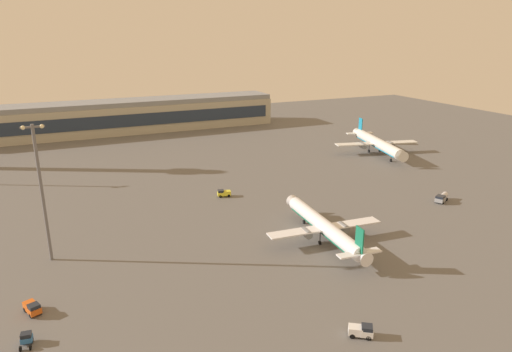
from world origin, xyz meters
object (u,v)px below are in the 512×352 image
object	(u,v)px
airplane_taxiway_distant	(324,227)
apron_light_central	(41,187)
cargo_loader	(224,193)
airplane_terminal_side	(377,143)
maintenance_van	(32,308)
baggage_tractor	(361,331)
fuel_truck	(442,197)
pushback_tug	(26,339)

from	to	relation	value
airplane_taxiway_distant	apron_light_central	bearing A→B (deg)	168.94
cargo_loader	apron_light_central	world-z (taller)	apron_light_central
airplane_terminal_side	apron_light_central	xyz separation A→B (m)	(-129.83, -47.61, 13.14)
maintenance_van	cargo_loader	size ratio (longest dim) A/B	1.02
airplane_taxiway_distant	apron_light_central	distance (m)	66.15
baggage_tractor	airplane_terminal_side	bearing A→B (deg)	174.92
airplane_taxiway_distant	maintenance_van	bearing A→B (deg)	-171.99
airplane_taxiway_distant	maintenance_van	distance (m)	66.31
airplane_terminal_side	apron_light_central	distance (m)	138.91
maintenance_van	fuel_truck	bearing A→B (deg)	164.50
cargo_loader	airplane_taxiway_distant	bearing A→B (deg)	-150.71
maintenance_van	baggage_tractor	bearing A→B (deg)	127.09
pushback_tug	maintenance_van	bearing A→B (deg)	91.66
airplane_terminal_side	cargo_loader	world-z (taller)	airplane_terminal_side
airplane_taxiway_distant	fuel_truck	xyz separation A→B (m)	(47.91, 8.60, -2.38)
baggage_tractor	cargo_loader	xyz separation A→B (m)	(3.21, 75.66, 0.00)
baggage_tractor	cargo_loader	bearing A→B (deg)	-148.01
airplane_terminal_side	pushback_tug	world-z (taller)	airplane_terminal_side
apron_light_central	cargo_loader	bearing A→B (deg)	24.85
maintenance_van	airplane_terminal_side	bearing A→B (deg)	-174.70
maintenance_van	apron_light_central	xyz separation A→B (m)	(3.70, 21.42, 16.48)
airplane_terminal_side	maintenance_van	bearing A→B (deg)	41.27
maintenance_van	cargo_loader	world-z (taller)	same
baggage_tractor	apron_light_central	bearing A→B (deg)	-103.15
airplane_terminal_side	fuel_truck	xyz separation A→B (m)	(-19.52, -55.95, -3.16)
pushback_tug	baggage_tractor	xyz separation A→B (m)	(52.16, -21.35, 0.11)
airplane_taxiway_distant	apron_light_central	world-z (taller)	apron_light_central
baggage_tractor	cargo_loader	distance (m)	75.73
pushback_tug	cargo_loader	xyz separation A→B (m)	(55.36, 54.32, 0.11)
baggage_tractor	fuel_truck	bearing A→B (deg)	159.35
baggage_tractor	apron_light_central	distance (m)	72.51
cargo_loader	fuel_truck	xyz separation A→B (m)	(59.46, -31.89, 0.19)
baggage_tractor	apron_light_central	world-z (taller)	apron_light_central
airplane_taxiway_distant	airplane_terminal_side	xyz separation A→B (m)	(67.42, 64.55, 0.78)
airplane_taxiway_distant	cargo_loader	distance (m)	42.19
maintenance_van	baggage_tractor	distance (m)	59.82
pushback_tug	apron_light_central	size ratio (longest dim) A/B	0.10
pushback_tug	fuel_truck	xyz separation A→B (m)	(114.83, 22.42, 0.30)
baggage_tractor	cargo_loader	world-z (taller)	same
airplane_terminal_side	cargo_loader	bearing A→B (deg)	30.88
fuel_truck	apron_light_central	distance (m)	111.82
pushback_tug	cargo_loader	bearing A→B (deg)	51.06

